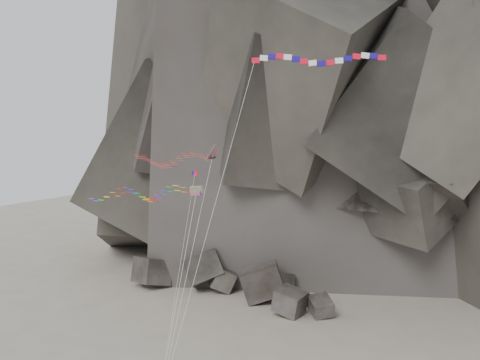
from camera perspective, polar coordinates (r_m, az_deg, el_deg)
The scene contains 6 objects.
headland at distance 120.35m, azimuth 15.96°, elevation 12.56°, with size 110.00×70.00×84.00m, color #4A453D, non-canonical shape.
boulder_field at distance 87.34m, azimuth 8.07°, elevation -11.17°, with size 72.38×13.99×7.75m.
delta_kite at distance 60.55m, azimuth -6.78°, elevation 2.02°, with size 10.29×11.49×23.28m.
banner_kite at distance 56.04m, azimuth 7.27°, elevation 11.15°, with size 15.00×15.50×31.55m.
parafoil_kite at distance 58.53m, azimuth -9.76°, elevation -1.27°, with size 14.99×6.71×19.68m.
pennant_kite at distance 54.84m, azimuth -4.97°, elevation -3.36°, with size 0.71×7.16×20.76m.
Camera 1 is at (26.76, -46.42, 27.37)m, focal length 45.00 mm.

